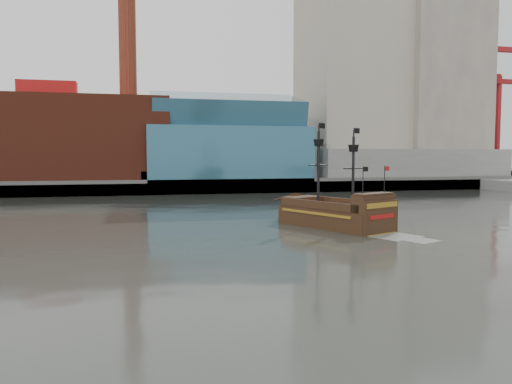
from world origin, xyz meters
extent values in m
plane|color=#2C2F29|center=(0.00, 0.00, 0.00)|extent=(400.00, 400.00, 0.00)
cube|color=slate|center=(0.00, 92.00, 1.00)|extent=(220.00, 60.00, 2.00)
cube|color=#4C4C49|center=(0.00, 62.50, 1.30)|extent=(220.00, 1.00, 2.60)
cube|color=maroon|center=(-22.00, 72.00, 9.50)|extent=(42.00, 18.00, 15.00)
cube|color=#2B5B72|center=(10.00, 70.00, 7.00)|extent=(30.00, 16.00, 10.00)
cube|color=#A59D89|center=(40.00, 80.00, 25.00)|extent=(20.00, 22.00, 46.00)
cube|color=gray|center=(58.00, 76.00, 21.00)|extent=(18.00, 18.00, 38.00)
cube|color=#A59D89|center=(50.00, 97.00, 28.00)|extent=(24.00, 20.00, 52.00)
cube|color=slate|center=(48.00, 66.00, 5.00)|extent=(40.00, 6.00, 6.00)
cylinder|color=maroon|center=(-8.00, 74.00, 28.00)|extent=(3.20, 3.20, 22.00)
cube|color=#2B5B72|center=(10.00, 70.00, 15.00)|extent=(28.00, 14.94, 8.78)
cube|color=slate|center=(78.00, 82.00, 3.50)|extent=(4.00, 4.00, 3.00)
cylinder|color=maroon|center=(78.00, 82.00, 18.00)|extent=(1.40, 1.40, 32.00)
cube|color=maroon|center=(75.00, 82.00, 33.00)|extent=(5.00, 2.50, 2.50)
cube|color=slate|center=(88.00, 92.00, 3.50)|extent=(4.00, 4.00, 3.00)
cylinder|color=maroon|center=(88.00, 92.00, 15.00)|extent=(1.40, 1.40, 26.00)
cube|color=maroon|center=(85.00, 92.00, 27.00)|extent=(5.00, 2.50, 2.50)
cube|color=black|center=(11.45, 19.68, 0.54)|extent=(8.60, 11.75, 2.35)
cube|color=#462A19|center=(11.45, 19.68, 1.85)|extent=(7.74, 10.58, 0.27)
cube|color=black|center=(9.66, 23.63, 2.17)|extent=(4.40, 3.57, 0.90)
cube|color=black|center=(13.40, 15.40, 2.53)|extent=(4.51, 3.09, 1.63)
cube|color=black|center=(13.74, 14.64, 1.09)|extent=(4.13, 2.04, 3.62)
cube|color=olive|center=(13.79, 14.53, 2.53)|extent=(3.74, 1.75, 0.45)
cube|color=maroon|center=(13.79, 14.53, 1.54)|extent=(2.91, 1.37, 0.36)
cylinder|color=black|center=(10.23, 20.62, 5.52)|extent=(0.34, 0.34, 7.05)
cylinder|color=black|center=(12.87, 18.54, 5.25)|extent=(0.34, 0.34, 6.51)
cone|color=black|center=(10.23, 20.62, 7.96)|extent=(1.32, 1.32, 0.63)
cone|color=black|center=(12.87, 18.54, 7.42)|extent=(1.32, 1.32, 0.63)
cube|color=black|center=(10.61, 20.79, 9.59)|extent=(0.75, 0.36, 0.50)
cube|color=black|center=(13.24, 18.70, 9.04)|extent=(0.75, 0.36, 0.50)
cube|color=gray|center=(14.37, 13.26, 0.01)|extent=(4.85, 4.55, 0.01)
camera|label=1|loc=(-6.56, -24.26, 6.79)|focal=35.00mm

